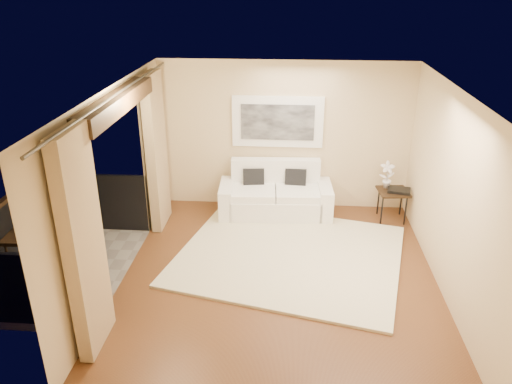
# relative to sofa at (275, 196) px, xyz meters

# --- Properties ---
(floor) EXTENTS (5.00, 5.00, 0.00)m
(floor) POSITION_rel_sofa_xyz_m (0.14, -2.09, -0.34)
(floor) COLOR brown
(floor) RESTS_ON ground
(room_shell) EXTENTS (5.00, 6.40, 5.00)m
(room_shell) POSITION_rel_sofa_xyz_m (-1.99, -2.09, 2.18)
(room_shell) COLOR white
(room_shell) RESTS_ON ground
(balcony) EXTENTS (1.81, 2.60, 1.17)m
(balcony) POSITION_rel_sofa_xyz_m (-3.17, -2.09, -0.16)
(balcony) COLOR #605B56
(balcony) RESTS_ON ground
(curtains) EXTENTS (0.16, 4.80, 2.64)m
(curtains) POSITION_rel_sofa_xyz_m (-1.97, -2.09, 1.00)
(curtains) COLOR tan
(curtains) RESTS_ON ground
(artwork) EXTENTS (1.62, 0.07, 0.92)m
(artwork) POSITION_rel_sofa_xyz_m (0.00, 0.37, 1.28)
(artwork) COLOR white
(artwork) RESTS_ON room_shell
(rug) EXTENTS (3.90, 3.58, 0.04)m
(rug) POSITION_rel_sofa_xyz_m (0.28, -1.50, -0.32)
(rug) COLOR beige
(rug) RESTS_ON floor
(sofa) EXTENTS (2.03, 0.95, 0.96)m
(sofa) POSITION_rel_sofa_xyz_m (0.00, 0.00, 0.00)
(sofa) COLOR white
(sofa) RESTS_ON floor
(side_table) EXTENTS (0.56, 0.56, 0.55)m
(side_table) POSITION_rel_sofa_xyz_m (2.07, -0.09, 0.16)
(side_table) COLOR black
(side_table) RESTS_ON floor
(tray) EXTENTS (0.43, 0.36, 0.05)m
(tray) POSITION_rel_sofa_xyz_m (2.16, -0.12, 0.24)
(tray) COLOR black
(tray) RESTS_ON side_table
(orchid) EXTENTS (0.27, 0.19, 0.49)m
(orchid) POSITION_rel_sofa_xyz_m (1.95, 0.03, 0.46)
(orchid) COLOR white
(orchid) RESTS_ON side_table
(bistro_table) EXTENTS (0.72, 0.72, 0.79)m
(bistro_table) POSITION_rel_sofa_xyz_m (-3.24, -2.44, 0.37)
(bistro_table) COLOR black
(bistro_table) RESTS_ON balcony
(balcony_chair_far) EXTENTS (0.53, 0.53, 1.01)m
(balcony_chair_far) POSITION_rel_sofa_xyz_m (-3.28, -1.23, 0.25)
(balcony_chair_far) COLOR black
(balcony_chair_far) RESTS_ON balcony
(balcony_chair_near) EXTENTS (0.39, 0.39, 0.87)m
(balcony_chair_near) POSITION_rel_sofa_xyz_m (-2.63, -2.43, 0.16)
(balcony_chair_near) COLOR black
(balcony_chair_near) RESTS_ON balcony
(ice_bucket) EXTENTS (0.18, 0.18, 0.20)m
(ice_bucket) POSITION_rel_sofa_xyz_m (-3.34, -2.34, 0.56)
(ice_bucket) COLOR silver
(ice_bucket) RESTS_ON bistro_table
(candle) EXTENTS (0.06, 0.06, 0.07)m
(candle) POSITION_rel_sofa_xyz_m (-3.14, -2.32, 0.49)
(candle) COLOR red
(candle) RESTS_ON bistro_table
(vase) EXTENTS (0.04, 0.04, 0.18)m
(vase) POSITION_rel_sofa_xyz_m (-3.23, -2.62, 0.55)
(vase) COLOR silver
(vase) RESTS_ON bistro_table
(glass_a) EXTENTS (0.06, 0.06, 0.12)m
(glass_a) POSITION_rel_sofa_xyz_m (-3.07, -2.47, 0.52)
(glass_a) COLOR white
(glass_a) RESTS_ON bistro_table
(glass_b) EXTENTS (0.06, 0.06, 0.12)m
(glass_b) POSITION_rel_sofa_xyz_m (-3.05, -2.44, 0.52)
(glass_b) COLOR silver
(glass_b) RESTS_ON bistro_table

